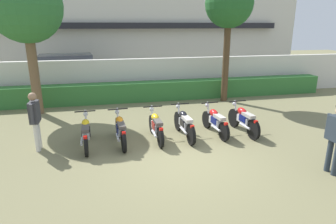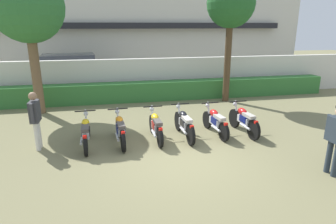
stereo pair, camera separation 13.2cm
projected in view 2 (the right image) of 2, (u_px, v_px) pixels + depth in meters
ground at (182, 159)px, 7.58m from camera, size 60.00×60.00×0.00m
building at (130, 28)px, 21.14m from camera, size 23.21×6.50×6.40m
compound_wall at (146, 78)px, 13.93m from camera, size 22.05×0.30×1.87m
hedge_row at (148, 91)px, 13.42m from camera, size 17.64×0.70×0.88m
parked_car at (72, 72)px, 15.74m from camera, size 4.67×2.47×1.89m
tree_near_inspector at (27, 8)px, 10.47m from camera, size 2.65×2.65×5.37m
tree_far_side at (231, 5)px, 12.26m from camera, size 2.06×2.06×5.30m
motorcycle_in_row_0 at (86, 132)px, 8.28m from camera, size 0.60×1.88×0.95m
motorcycle_in_row_1 at (120, 129)px, 8.48m from camera, size 0.60×1.83×0.96m
motorcycle_in_row_2 at (156, 126)px, 8.76m from camera, size 0.60×1.80×0.95m
motorcycle_in_row_3 at (184, 123)px, 8.95m from camera, size 0.60×1.92×0.97m
motorcycle_in_row_4 at (215, 121)px, 9.20m from camera, size 0.60×1.81×0.95m
motorcycle_in_row_5 at (244, 120)px, 9.29m from camera, size 0.60×1.84×0.98m
inspector_person at (35, 116)px, 7.96m from camera, size 0.22×0.67×1.65m
officer_0 at (336, 135)px, 6.55m from camera, size 0.24×0.66×1.66m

